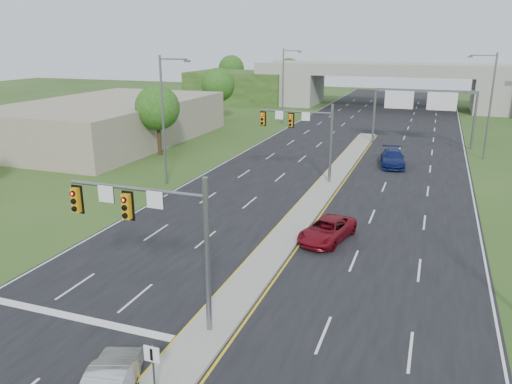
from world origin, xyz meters
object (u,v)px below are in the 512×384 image
object	(u,v)px
signal_mast_far	(306,129)
sign_gantry	(423,102)
signal_mast_near	(157,225)
keep_right_sign	(153,363)
overpass	(391,88)
car_far_b	(393,158)
car_silver	(111,381)
car_far_a	(327,230)

from	to	relation	value
signal_mast_far	sign_gantry	bearing A→B (deg)	65.89
sign_gantry	signal_mast_near	bearing A→B (deg)	-101.25
keep_right_sign	sign_gantry	distance (m)	50.04
keep_right_sign	overpass	xyz separation A→B (m)	(0.00, 84.53, 2.04)
signal_mast_far	car_far_b	distance (m)	11.68
car_silver	car_far_a	size ratio (longest dim) A/B	0.83
signal_mast_far	signal_mast_near	bearing A→B (deg)	-90.00
signal_mast_far	car_far_b	size ratio (longest dim) A/B	1.26
signal_mast_far	sign_gantry	xyz separation A→B (m)	(8.95, 19.99, 0.51)
keep_right_sign	overpass	size ratio (longest dim) A/B	0.03
keep_right_sign	car_far_a	bearing A→B (deg)	81.15
keep_right_sign	car_silver	distance (m)	1.76
signal_mast_near	overpass	xyz separation A→B (m)	(2.26, 80.07, -1.17)
sign_gantry	car_far_a	size ratio (longest dim) A/B	2.32
signal_mast_near	car_silver	distance (m)	6.36
overpass	car_far_a	bearing A→B (deg)	-87.83
keep_right_sign	car_far_a	size ratio (longest dim) A/B	0.44
car_far_a	sign_gantry	bearing A→B (deg)	95.38
signal_mast_near	overpass	world-z (taller)	overpass
keep_right_sign	car_silver	xyz separation A→B (m)	(-1.50, -0.41, -0.82)
sign_gantry	car_far_b	bearing A→B (deg)	-100.14
car_silver	car_far_a	bearing A→B (deg)	-123.02
signal_mast_near	car_far_a	world-z (taller)	signal_mast_near
signal_mast_near	overpass	size ratio (longest dim) A/B	0.09
car_far_a	car_far_b	size ratio (longest dim) A/B	0.90
sign_gantry	car_far_b	distance (m)	12.41
signal_mast_near	signal_mast_far	size ratio (longest dim) A/B	1.00
sign_gantry	signal_mast_far	bearing A→B (deg)	-114.11
overpass	car_silver	bearing A→B (deg)	-91.01
sign_gantry	car_far_b	size ratio (longest dim) A/B	2.09
signal_mast_near	car_far_a	distance (m)	13.62
car_silver	sign_gantry	bearing A→B (deg)	-118.82
car_far_b	overpass	bearing A→B (deg)	87.96
sign_gantry	car_silver	xyz separation A→B (m)	(-8.18, -49.86, -4.54)
sign_gantry	overpass	bearing A→B (deg)	100.79
signal_mast_far	car_silver	xyz separation A→B (m)	(0.76, -29.86, -4.02)
sign_gantry	car_silver	size ratio (longest dim) A/B	2.80
keep_right_sign	sign_gantry	bearing A→B (deg)	82.30
signal_mast_near	keep_right_sign	world-z (taller)	signal_mast_near
signal_mast_near	car_far_b	xyz separation A→B (m)	(6.90, 33.57, -3.90)
signal_mast_near	keep_right_sign	xyz separation A→B (m)	(2.26, -4.45, -3.21)
signal_mast_far	keep_right_sign	bearing A→B (deg)	-85.61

